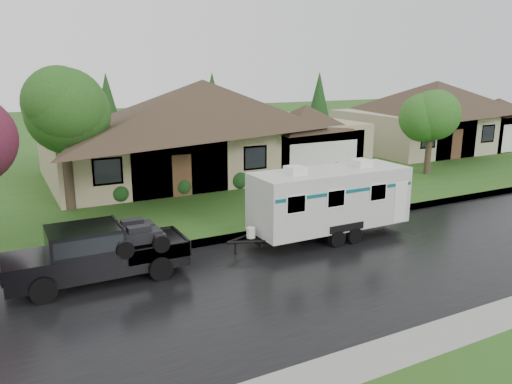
# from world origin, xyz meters

# --- Properties ---
(ground) EXTENTS (140.00, 140.00, 0.00)m
(ground) POSITION_xyz_m (0.00, 0.00, 0.00)
(ground) COLOR #2C5219
(ground) RESTS_ON ground
(road) EXTENTS (140.00, 8.00, 0.01)m
(road) POSITION_xyz_m (0.00, -2.00, 0.01)
(road) COLOR black
(road) RESTS_ON ground
(curb) EXTENTS (140.00, 0.50, 0.15)m
(curb) POSITION_xyz_m (0.00, 2.25, 0.07)
(curb) COLOR gray
(curb) RESTS_ON ground
(lawn) EXTENTS (140.00, 26.00, 0.15)m
(lawn) POSITION_xyz_m (0.00, 15.00, 0.07)
(lawn) COLOR #2C5219
(lawn) RESTS_ON ground
(house_main) EXTENTS (19.44, 10.80, 6.90)m
(house_main) POSITION_xyz_m (2.29, 13.84, 3.59)
(house_main) COLOR tan
(house_main) RESTS_ON lawn
(house_neighbor) EXTENTS (15.12, 9.72, 6.45)m
(house_neighbor) POSITION_xyz_m (22.27, 14.34, 3.32)
(house_neighbor) COLOR tan
(house_neighbor) RESTS_ON lawn
(tree_left_green) EXTENTS (3.97, 3.97, 6.57)m
(tree_left_green) POSITION_xyz_m (-6.57, 9.01, 4.71)
(tree_left_green) COLOR #382B1E
(tree_left_green) RESTS_ON lawn
(tree_right_green) EXTENTS (3.06, 3.06, 5.07)m
(tree_right_green) POSITION_xyz_m (13.78, 7.23, 3.66)
(tree_right_green) COLOR #382B1E
(tree_right_green) RESTS_ON lawn
(shrub_row) EXTENTS (13.60, 1.00, 1.00)m
(shrub_row) POSITION_xyz_m (2.00, 9.30, 0.65)
(shrub_row) COLOR #143814
(shrub_row) RESTS_ON lawn
(pickup_truck) EXTENTS (5.32, 2.02, 1.77)m
(pickup_truck) POSITION_xyz_m (-7.01, 0.75, 0.95)
(pickup_truck) COLOR black
(pickup_truck) RESTS_ON ground
(travel_trailer) EXTENTS (6.56, 2.31, 2.95)m
(travel_trailer) POSITION_xyz_m (1.79, 0.75, 1.56)
(travel_trailer) COLOR silver
(travel_trailer) RESTS_ON ground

